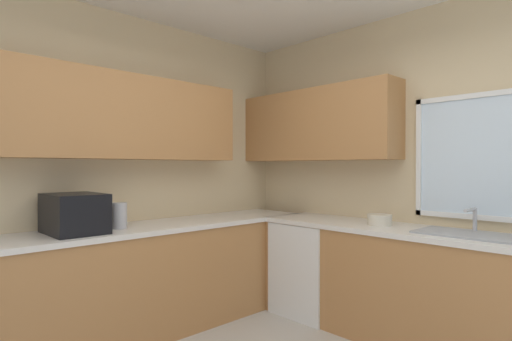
# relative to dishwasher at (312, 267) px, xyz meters

# --- Properties ---
(room_shell) EXTENTS (4.00, 4.01, 2.79)m
(room_shell) POSITION_rel_dishwasher_xyz_m (0.13, -1.03, 1.48)
(room_shell) COLOR beige
(room_shell) RESTS_ON ground_plane
(counter_run_left) EXTENTS (0.65, 3.62, 0.90)m
(counter_run_left) POSITION_rel_dishwasher_xyz_m (-0.66, -1.60, 0.02)
(counter_run_left) COLOR #AD7542
(counter_run_left) RESTS_ON ground_plane
(counter_run_back) EXTENTS (3.09, 0.65, 0.90)m
(counter_run_back) POSITION_rel_dishwasher_xyz_m (1.18, 0.03, 0.02)
(counter_run_back) COLOR #AD7542
(counter_run_back) RESTS_ON ground_plane
(dishwasher) EXTENTS (0.60, 0.60, 0.85)m
(dishwasher) POSITION_rel_dishwasher_xyz_m (0.00, 0.00, 0.00)
(dishwasher) COLOR white
(dishwasher) RESTS_ON ground_plane
(microwave) EXTENTS (0.48, 0.36, 0.29)m
(microwave) POSITION_rel_dishwasher_xyz_m (-0.66, -1.96, 0.62)
(microwave) COLOR black
(microwave) RESTS_ON counter_run_left
(kettle) EXTENTS (0.11, 0.11, 0.20)m
(kettle) POSITION_rel_dishwasher_xyz_m (-0.64, -1.62, 0.57)
(kettle) COLOR #B7B7BC
(kettle) RESTS_ON counter_run_left
(sink_assembly) EXTENTS (0.67, 0.40, 0.19)m
(sink_assembly) POSITION_rel_dishwasher_xyz_m (1.37, 0.04, 0.48)
(sink_assembly) COLOR #9EA0A5
(sink_assembly) RESTS_ON counter_run_back
(bowl) EXTENTS (0.20, 0.20, 0.09)m
(bowl) POSITION_rel_dishwasher_xyz_m (0.68, 0.03, 0.52)
(bowl) COLOR beige
(bowl) RESTS_ON counter_run_back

